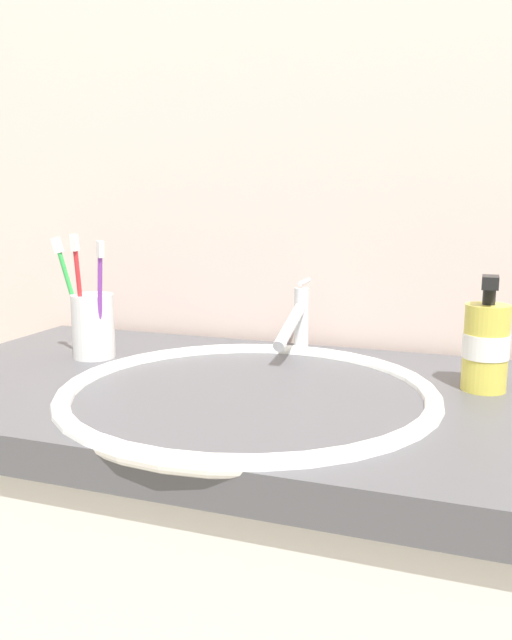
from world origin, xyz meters
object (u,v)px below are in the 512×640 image
faucet (297,320)px  soap_dispenser (486,345)px  toothbrush_cup (93,326)px  toothbrush_green (70,289)px  toothbrush_purple (100,292)px  toothbrush_red (79,289)px

faucet → soap_dispenser: size_ratio=1.11×
toothbrush_cup → toothbrush_green: size_ratio=0.55×
faucet → toothbrush_purple: 0.31m
faucet → toothbrush_green: size_ratio=0.91×
toothbrush_cup → toothbrush_red: bearing=-99.7°
toothbrush_green → soap_dispenser: 0.61m
toothbrush_red → toothbrush_green: toothbrush_red is taller
soap_dispenser → toothbrush_purple: bearing=-176.1°
toothbrush_green → toothbrush_cup: bearing=15.8°
faucet → toothbrush_purple: bearing=-150.6°
toothbrush_cup → toothbrush_green: (-0.03, -0.01, 0.06)m
toothbrush_cup → soap_dispenser: size_ratio=0.66×
toothbrush_green → soap_dispenser: toothbrush_green is taller
toothbrush_cup → toothbrush_purple: toothbrush_purple is taller
faucet → toothbrush_green: 0.36m
toothbrush_purple → faucet: bearing=29.4°
toothbrush_cup → toothbrush_green: bearing=-164.2°
toothbrush_cup → toothbrush_purple: bearing=-35.5°
soap_dispenser → faucet: bearing=158.5°
toothbrush_cup → toothbrush_purple: 0.07m
toothbrush_cup → toothbrush_green: toothbrush_green is taller
toothbrush_purple → toothbrush_green: 0.06m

